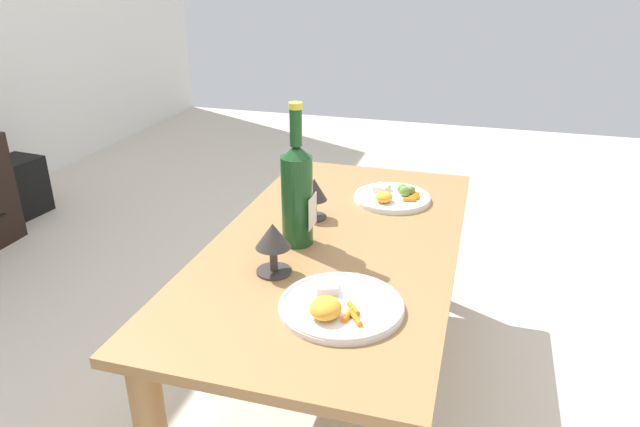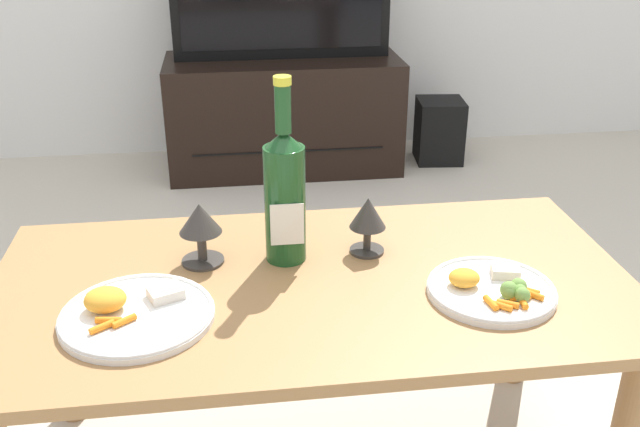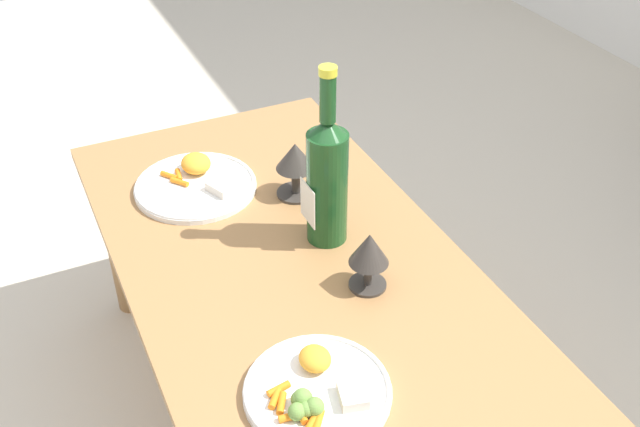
# 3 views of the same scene
# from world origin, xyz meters

# --- Properties ---
(ground_plane) EXTENTS (6.40, 6.40, 0.00)m
(ground_plane) POSITION_xyz_m (0.00, 0.00, 0.00)
(ground_plane) COLOR beige
(dining_table) EXTENTS (1.25, 0.65, 0.49)m
(dining_table) POSITION_xyz_m (0.00, 0.00, 0.40)
(dining_table) COLOR #9E7042
(dining_table) RESTS_ON ground_plane
(wine_bottle) EXTENTS (0.08, 0.08, 0.38)m
(wine_bottle) POSITION_xyz_m (-0.04, 0.10, 0.63)
(wine_bottle) COLOR #19471E
(wine_bottle) RESTS_ON dining_table
(goblet_left) EXTENTS (0.09, 0.09, 0.13)m
(goblet_left) POSITION_xyz_m (-0.21, 0.10, 0.57)
(goblet_left) COLOR #38332D
(goblet_left) RESTS_ON dining_table
(goblet_right) EXTENTS (0.08, 0.08, 0.12)m
(goblet_right) POSITION_xyz_m (0.13, 0.10, 0.57)
(goblet_right) COLOR #38332D
(goblet_right) RESTS_ON dining_table
(dinner_plate_left) EXTENTS (0.27, 0.27, 0.05)m
(dinner_plate_left) POSITION_xyz_m (-0.33, -0.09, 0.50)
(dinner_plate_left) COLOR white
(dinner_plate_left) RESTS_ON dining_table
(dinner_plate_right) EXTENTS (0.24, 0.24, 0.04)m
(dinner_plate_right) POSITION_xyz_m (0.33, -0.10, 0.50)
(dinner_plate_right) COLOR white
(dinner_plate_right) RESTS_ON dining_table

